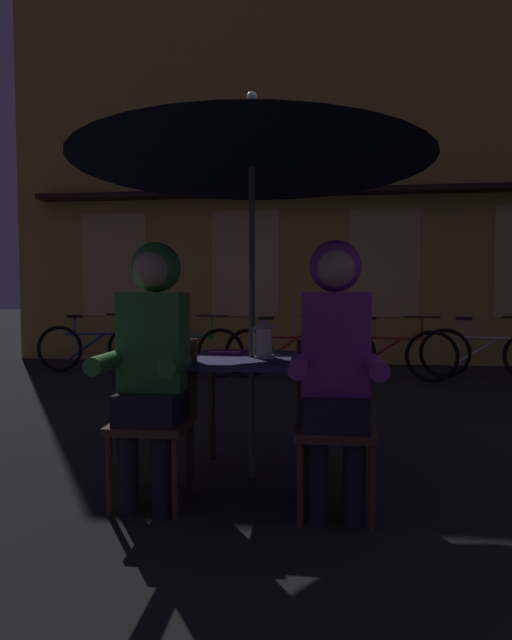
# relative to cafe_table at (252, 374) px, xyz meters

# --- Properties ---
(ground_plane) EXTENTS (60.00, 60.00, 0.00)m
(ground_plane) POSITION_rel_cafe_table_xyz_m (0.00, 0.00, -0.64)
(ground_plane) COLOR black
(cafe_table) EXTENTS (0.72, 0.72, 0.74)m
(cafe_table) POSITION_rel_cafe_table_xyz_m (0.00, 0.00, 0.00)
(cafe_table) COLOR navy
(cafe_table) RESTS_ON ground_plane
(patio_umbrella) EXTENTS (2.10, 2.10, 2.31)m
(patio_umbrella) POSITION_rel_cafe_table_xyz_m (0.00, 0.00, 1.42)
(patio_umbrella) COLOR #4C4C51
(patio_umbrella) RESTS_ON ground_plane
(lantern) EXTENTS (0.11, 0.11, 0.23)m
(lantern) POSITION_rel_cafe_table_xyz_m (0.08, -0.03, 0.22)
(lantern) COLOR white
(lantern) RESTS_ON cafe_table
(chair_left) EXTENTS (0.40, 0.40, 0.87)m
(chair_left) POSITION_rel_cafe_table_xyz_m (-0.48, -0.37, -0.15)
(chair_left) COLOR #513823
(chair_left) RESTS_ON ground_plane
(chair_right) EXTENTS (0.40, 0.40, 0.87)m
(chair_right) POSITION_rel_cafe_table_xyz_m (0.48, -0.37, -0.15)
(chair_right) COLOR #513823
(chair_right) RESTS_ON ground_plane
(person_left_hooded) EXTENTS (0.45, 0.56, 1.40)m
(person_left_hooded) POSITION_rel_cafe_table_xyz_m (-0.48, -0.43, 0.21)
(person_left_hooded) COLOR black
(person_left_hooded) RESTS_ON ground_plane
(person_right_hooded) EXTENTS (0.45, 0.56, 1.40)m
(person_right_hooded) POSITION_rel_cafe_table_xyz_m (0.48, -0.43, 0.21)
(person_right_hooded) COLOR black
(person_right_hooded) RESTS_ON ground_plane
(shopfront_building) EXTENTS (10.00, 0.93, 6.20)m
(shopfront_building) POSITION_rel_cafe_table_xyz_m (0.35, 5.40, 2.45)
(shopfront_building) COLOR gold
(shopfront_building) RESTS_ON ground_plane
(bicycle_nearest) EXTENTS (1.68, 0.21, 0.84)m
(bicycle_nearest) POSITION_rel_cafe_table_xyz_m (-2.75, 3.84, -0.29)
(bicycle_nearest) COLOR black
(bicycle_nearest) RESTS_ON ground_plane
(bicycle_second) EXTENTS (1.68, 0.23, 0.84)m
(bicycle_second) POSITION_rel_cafe_table_xyz_m (-1.38, 3.63, -0.29)
(bicycle_second) COLOR black
(bicycle_second) RESTS_ON ground_plane
(bicycle_third) EXTENTS (1.68, 0.13, 0.84)m
(bicycle_third) POSITION_rel_cafe_table_xyz_m (0.02, 3.64, -0.29)
(bicycle_third) COLOR black
(bicycle_third) RESTS_ON ground_plane
(bicycle_fourth) EXTENTS (1.64, 0.44, 0.84)m
(bicycle_fourth) POSITION_rel_cafe_table_xyz_m (1.36, 3.65, -0.29)
(bicycle_fourth) COLOR black
(bicycle_fourth) RESTS_ON ground_plane
(bicycle_fifth) EXTENTS (1.65, 0.42, 0.84)m
(bicycle_fifth) POSITION_rel_cafe_table_xyz_m (2.60, 3.78, -0.29)
(bicycle_fifth) COLOR black
(bicycle_fifth) RESTS_ON ground_plane
(book) EXTENTS (0.21, 0.16, 0.02)m
(book) POSITION_rel_cafe_table_xyz_m (-0.18, 0.12, 0.11)
(book) COLOR #661E7A
(book) RESTS_ON cafe_table
(potted_plant) EXTENTS (0.60, 0.60, 0.92)m
(potted_plant) POSITION_rel_cafe_table_xyz_m (-2.04, 4.43, -0.09)
(potted_plant) COLOR brown
(potted_plant) RESTS_ON ground_plane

